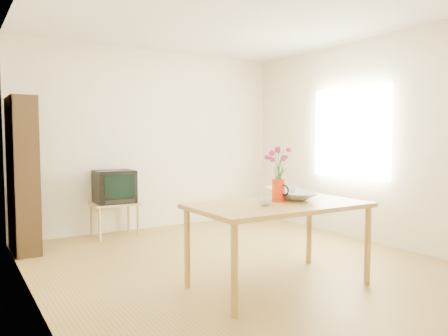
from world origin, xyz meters
TOP-DOWN VIEW (x-y plane):
  - room at (0.03, 0.00)m, footprint 4.50×4.50m
  - table at (-0.07, -0.74)m, footprint 1.57×0.91m
  - tv_stand at (-0.70, 1.97)m, footprint 0.60×0.45m
  - bookshelf at (-1.85, 1.75)m, footprint 0.28×0.70m
  - pitcher at (0.00, -0.64)m, footprint 0.14×0.21m
  - flowers at (0.00, -0.64)m, footprint 0.23×0.23m
  - mug at (-0.27, -0.80)m, footprint 0.16×0.16m
  - bowl at (0.24, -0.53)m, footprint 0.61×0.61m
  - teacup_a at (0.20, -0.53)m, footprint 0.10×0.10m
  - teacup_b at (0.28, -0.51)m, footprint 0.08×0.08m
  - television at (-0.70, 1.98)m, footprint 0.52×0.49m

SIDE VIEW (x-z plane):
  - tv_stand at x=-0.70m, z-range 0.16..0.62m
  - table at x=-0.07m, z-range 0.30..1.05m
  - television at x=-0.70m, z-range 0.46..0.90m
  - mug at x=-0.27m, z-range 0.75..0.84m
  - bookshelf at x=-1.85m, z-range -0.06..1.74m
  - pitcher at x=0.00m, z-range 0.74..0.95m
  - teacup_b at x=0.28m, z-range 0.90..0.97m
  - teacup_a at x=0.20m, z-range 0.90..0.97m
  - bowl at x=0.24m, z-range 0.75..1.21m
  - flowers at x=0.00m, z-range 0.94..1.28m
  - room at x=0.03m, z-range -0.95..3.55m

